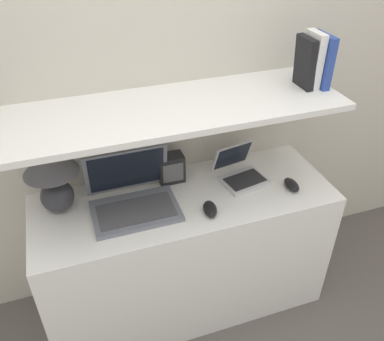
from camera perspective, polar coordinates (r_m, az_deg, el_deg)
ground_plane at (r=2.32m, az=1.39°, el=-22.21°), size 12.00×12.00×0.00m
wall_back at (r=1.97m, az=-4.11°, el=12.43°), size 6.00×0.05×2.40m
desk at (r=2.18m, az=-0.87°, el=-11.41°), size 1.44×0.52×0.74m
back_riser at (r=2.24m, az=-3.16°, el=-2.71°), size 1.44×0.04×1.17m
shelf at (r=1.75m, az=-1.78°, el=8.76°), size 1.44×0.47×0.03m
table_lamp at (r=1.84m, az=-19.09°, el=-0.24°), size 0.24×0.24×0.33m
laptop_large at (r=1.87m, az=-8.30°, el=-3.81°), size 0.39×0.31×0.25m
laptop_small at (r=2.04m, az=6.77°, el=-0.27°), size 0.25×0.26×0.17m
computer_mouse at (r=1.84m, az=2.55°, el=-5.41°), size 0.08×0.12×0.04m
second_mouse at (r=2.04m, az=13.81°, el=-1.96°), size 0.06×0.11×0.04m
router_box at (r=2.01m, az=-3.00°, el=0.35°), size 0.13×0.09×0.14m
book_blue at (r=1.98m, az=17.60°, el=14.55°), size 0.04×0.16×0.23m
book_white at (r=1.96m, az=16.59°, el=14.67°), size 0.04×0.12×0.25m
book_black at (r=1.94m, az=15.57°, el=14.36°), size 0.05×0.13×0.23m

